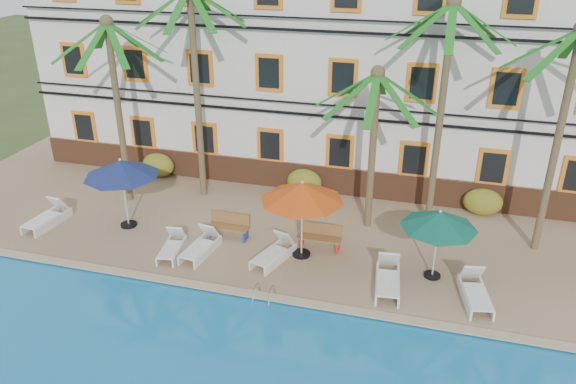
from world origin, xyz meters
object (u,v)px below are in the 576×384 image
(umbrella_blue, at_px, (121,169))
(lounger_d, at_px, (274,252))
(umbrella_red, at_px, (302,192))
(bench_left, at_px, (229,225))
(palm_e, at_px, (564,111))
(lounger_b, at_px, (172,246))
(lounger_e, at_px, (388,278))
(lounger_f, at_px, (475,292))
(bench_right, at_px, (320,236))
(pool_ladder, at_px, (264,299))
(palm_c, at_px, (374,125))
(umbrella_green, at_px, (439,220))
(palm_d, at_px, (444,85))
(lounger_a, at_px, (47,217))
(lounger_c, at_px, (201,246))
(palm_a, at_px, (115,86))
(palm_b, at_px, (195,66))

(umbrella_blue, height_order, lounger_d, umbrella_blue)
(umbrella_red, bearing_deg, bench_left, 169.30)
(palm_e, height_order, umbrella_red, palm_e)
(lounger_d, bearing_deg, lounger_b, -171.60)
(umbrella_blue, bearing_deg, lounger_e, -8.11)
(lounger_f, bearing_deg, lounger_b, 179.81)
(umbrella_red, relative_size, bench_right, 1.88)
(palm_e, relative_size, lounger_d, 3.88)
(lounger_d, xyz_separation_m, pool_ladder, (0.34, -2.21, -0.29))
(palm_c, bearing_deg, umbrella_green, -48.71)
(palm_d, bearing_deg, umbrella_green, -85.13)
(palm_e, distance_m, bench_right, 8.86)
(lounger_b, xyz_separation_m, lounger_f, (10.08, -0.03, 0.04))
(palm_e, xyz_separation_m, lounger_b, (-12.21, -3.74, -4.77))
(palm_c, distance_m, lounger_e, 5.48)
(umbrella_red, bearing_deg, palm_c, 55.38)
(umbrella_red, bearing_deg, lounger_e, -19.96)
(lounger_d, xyz_separation_m, lounger_e, (3.90, -0.57, 0.03))
(lounger_a, relative_size, lounger_c, 1.04)
(umbrella_green, bearing_deg, bench_left, 174.74)
(palm_c, bearing_deg, lounger_a, -164.89)
(palm_d, relative_size, bench_left, 5.55)
(umbrella_green, xyz_separation_m, lounger_a, (-14.31, -0.30, -1.76))
(palm_c, height_order, lounger_a, palm_c)
(palm_a, bearing_deg, palm_b, 24.36)
(palm_d, bearing_deg, lounger_d, -138.90)
(lounger_d, height_order, pool_ladder, lounger_d)
(palm_c, bearing_deg, umbrella_blue, -164.37)
(lounger_c, relative_size, pool_ladder, 2.65)
(bench_right, relative_size, pool_ladder, 2.02)
(palm_e, xyz_separation_m, umbrella_red, (-7.84, -2.66, -2.62))
(umbrella_blue, xyz_separation_m, bench_right, (7.38, 0.35, -1.89))
(palm_e, bearing_deg, palm_d, 163.95)
(umbrella_red, bearing_deg, palm_a, 163.39)
(lounger_b, height_order, pool_ladder, lounger_b)
(palm_a, distance_m, lounger_b, 6.76)
(bench_left, relative_size, bench_right, 1.00)
(lounger_c, bearing_deg, pool_ladder, -33.73)
(lounger_f, distance_m, pool_ladder, 6.42)
(umbrella_blue, bearing_deg, lounger_a, -166.44)
(palm_b, relative_size, bench_right, 5.69)
(palm_b, bearing_deg, umbrella_blue, -116.24)
(umbrella_red, height_order, bench_right, umbrella_red)
(palm_e, height_order, lounger_e, palm_e)
(palm_e, relative_size, pool_ladder, 10.53)
(palm_c, height_order, palm_e, palm_e)
(palm_a, distance_m, pool_ladder, 10.30)
(umbrella_green, bearing_deg, pool_ladder, -151.81)
(palm_e, height_order, lounger_a, palm_e)
(umbrella_green, distance_m, lounger_d, 5.56)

